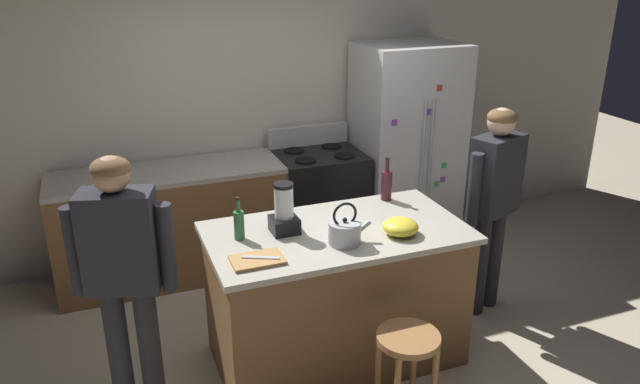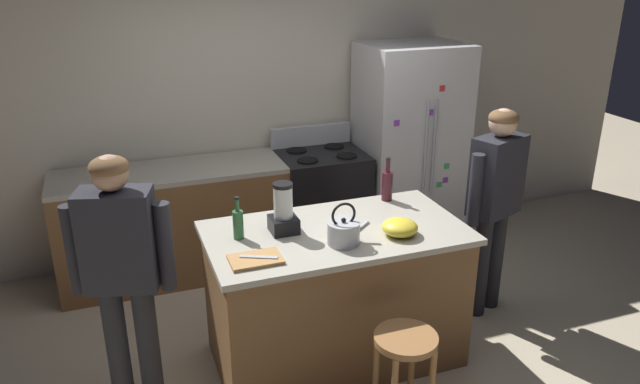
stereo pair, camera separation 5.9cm
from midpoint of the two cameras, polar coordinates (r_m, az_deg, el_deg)
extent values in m
plane|color=beige|center=(4.36, 1.80, -15.08)|extent=(14.00, 14.00, 0.00)
cube|color=beige|center=(5.51, -5.65, 8.27)|extent=(8.00, 0.10, 2.70)
cube|color=brown|center=(4.11, 1.88, -9.92)|extent=(1.60, 0.84, 0.92)
cube|color=#B2AD9E|center=(3.88, 1.96, -3.86)|extent=(1.66, 0.90, 0.04)
cube|color=brown|center=(5.28, -12.61, -2.99)|extent=(2.00, 0.64, 0.92)
cube|color=#B2AD9E|center=(5.10, -13.04, 1.92)|extent=(2.00, 0.64, 0.04)
cube|color=silver|center=(5.68, 8.67, 4.23)|extent=(0.90, 0.70, 1.88)
cylinder|color=#B7BABF|center=(5.33, 10.22, 4.02)|extent=(0.02, 0.02, 0.84)
cylinder|color=#B7BABF|center=(5.37, 10.97, 4.10)|extent=(0.02, 0.02, 0.84)
cube|color=#3FB259|center=(5.54, 11.45, 0.68)|extent=(0.05, 0.01, 0.05)
cube|color=red|center=(5.28, 11.75, 9.52)|extent=(0.05, 0.01, 0.05)
cube|color=purple|center=(5.56, 12.01, 1.11)|extent=(0.05, 0.01, 0.05)
cube|color=#3FB259|center=(5.52, 12.13, 2.41)|extent=(0.05, 0.01, 0.05)
cube|color=purple|center=(5.14, 7.56, 6.45)|extent=(0.05, 0.01, 0.05)
cube|color=purple|center=(5.27, 10.69, 7.36)|extent=(0.05, 0.01, 0.05)
cube|color=black|center=(5.51, 0.43, -1.13)|extent=(0.76, 0.64, 0.96)
cube|color=black|center=(5.25, 1.67, -2.89)|extent=(0.60, 0.01, 0.24)
cube|color=#B7BABF|center=(5.58, -0.60, 5.36)|extent=(0.76, 0.06, 0.18)
cylinder|color=black|center=(5.15, -0.85, 2.99)|extent=(0.18, 0.18, 0.01)
cylinder|color=black|center=(5.28, 2.85, 3.41)|extent=(0.18, 0.18, 0.01)
cylinder|color=black|center=(5.42, -1.90, 3.93)|extent=(0.18, 0.18, 0.01)
cylinder|color=black|center=(5.54, 1.65, 4.32)|extent=(0.18, 0.18, 0.01)
cylinder|color=#26262B|center=(3.89, -18.07, -13.81)|extent=(0.16, 0.16, 0.84)
cylinder|color=#26262B|center=(3.85, -15.39, -13.89)|extent=(0.16, 0.16, 0.84)
cube|color=#26262D|center=(3.52, -17.96, -4.32)|extent=(0.45, 0.32, 0.58)
cylinder|color=#26262D|center=(3.61, -21.74, -5.05)|extent=(0.11, 0.11, 0.52)
cylinder|color=#26262D|center=(3.49, -13.87, -5.02)|extent=(0.11, 0.11, 0.52)
sphere|color=tan|center=(3.37, -18.71, 1.68)|extent=(0.25, 0.25, 0.20)
ellipsoid|color=brown|center=(3.36, -18.78, 2.25)|extent=(0.26, 0.26, 0.12)
cylinder|color=#26262B|center=(4.90, 16.41, -6.03)|extent=(0.17, 0.17, 0.82)
cylinder|color=#26262B|center=(4.76, 15.18, -6.71)|extent=(0.17, 0.17, 0.82)
cube|color=#26262D|center=(4.56, 16.69, 1.48)|extent=(0.45, 0.34, 0.59)
cylinder|color=#26262D|center=(4.77, 18.31, 1.56)|extent=(0.12, 0.12, 0.53)
cylinder|color=#26262D|center=(4.38, 14.78, 0.16)|extent=(0.12, 0.12, 0.53)
sphere|color=#D8AD8C|center=(4.44, 17.22, 6.25)|extent=(0.26, 0.26, 0.20)
ellipsoid|color=brown|center=(4.44, 17.27, 6.68)|extent=(0.27, 0.27, 0.12)
cylinder|color=#9E6B3D|center=(3.49, 8.57, -13.51)|extent=(0.36, 0.36, 0.04)
cylinder|color=#9E6B3D|center=(3.72, 5.75, -16.94)|extent=(0.04, 0.04, 0.59)
cylinder|color=#9E6B3D|center=(3.81, 9.06, -16.07)|extent=(0.04, 0.04, 0.59)
cube|color=black|center=(3.83, -3.00, -3.07)|extent=(0.17, 0.17, 0.10)
cylinder|color=silver|center=(3.77, -3.04, -0.97)|extent=(0.12, 0.12, 0.20)
cylinder|color=black|center=(3.73, -3.08, 0.65)|extent=(0.12, 0.12, 0.02)
cylinder|color=#2D6638|center=(3.75, -7.25, -3.09)|extent=(0.07, 0.07, 0.18)
cylinder|color=#2D6638|center=(3.70, -7.35, -1.26)|extent=(0.03, 0.03, 0.08)
cylinder|color=black|center=(3.68, -7.38, -0.58)|extent=(0.03, 0.03, 0.02)
cylinder|color=#471923|center=(4.33, 6.72, 0.55)|extent=(0.08, 0.08, 0.21)
cylinder|color=#471923|center=(4.28, 6.81, 2.42)|extent=(0.03, 0.03, 0.09)
cylinder|color=black|center=(4.26, 6.84, 3.10)|extent=(0.03, 0.03, 0.02)
ellipsoid|color=yellow|center=(3.82, 7.96, -3.31)|extent=(0.23, 0.23, 0.10)
cylinder|color=#B7BABF|center=(3.67, 2.68, -3.87)|extent=(0.20, 0.20, 0.14)
sphere|color=black|center=(3.63, 2.70, -2.66)|extent=(0.03, 0.03, 0.03)
cylinder|color=#B7BABF|center=(3.71, 4.54, -3.27)|extent=(0.09, 0.03, 0.08)
torus|color=black|center=(3.62, 2.71, -2.15)|extent=(0.16, 0.02, 0.16)
cube|color=#B7844C|center=(3.51, -5.60, -6.33)|extent=(0.30, 0.20, 0.02)
cube|color=#B7BABF|center=(3.50, -5.29, -6.09)|extent=(0.21, 0.12, 0.01)
camera|label=1|loc=(0.03, -89.58, 0.16)|focal=34.02mm
camera|label=2|loc=(0.03, 90.42, -0.16)|focal=34.02mm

